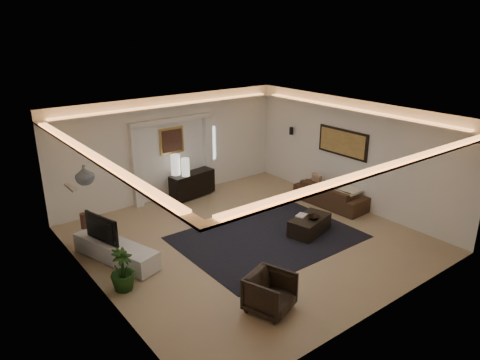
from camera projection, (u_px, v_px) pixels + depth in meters
floor at (249, 239)px, 10.33m from camera, size 7.00×7.00×0.00m
ceiling at (250, 116)px, 9.35m from camera, size 7.00×7.00×0.00m
wall_back at (172, 147)px, 12.45m from camera, size 7.00×0.00×7.00m
wall_front at (383, 238)px, 7.23m from camera, size 7.00×0.00×7.00m
wall_left at (95, 221)px, 7.83m from camera, size 0.00×7.00×7.00m
wall_right at (351, 154)px, 11.85m from camera, size 0.00×7.00×7.00m
cove_soffit at (250, 129)px, 9.45m from camera, size 7.00×7.00×0.04m
daylight_slit at (212, 143)px, 13.25m from camera, size 0.25×0.03×1.00m
area_rug at (268, 237)px, 10.41m from camera, size 4.00×3.00×0.01m
pilaster_left at (136, 168)px, 11.84m from camera, size 0.22×0.20×2.20m
pilaster_right at (208, 153)px, 13.16m from camera, size 0.22×0.20×2.20m
alcove_header at (172, 120)px, 12.11m from camera, size 2.52×0.20×0.12m
painting_frame at (172, 141)px, 12.37m from camera, size 0.74×0.04×0.74m
painting_canvas at (172, 141)px, 12.35m from camera, size 0.62×0.02×0.62m
art_panel_frame at (343, 143)px, 11.97m from camera, size 0.04×1.64×0.74m
art_panel_gold at (342, 143)px, 11.96m from camera, size 0.02×1.50×0.62m
wall_sconce at (291, 131)px, 13.35m from camera, size 0.12×0.12×0.22m
wall_niche at (71, 188)px, 8.84m from camera, size 0.10×0.55×0.04m
console at (192, 184)px, 12.68m from camera, size 1.42×0.63×0.68m
lamp_left at (175, 163)px, 12.29m from camera, size 0.32×0.32×0.58m
lamp_right at (185, 164)px, 12.20m from camera, size 0.26×0.26×0.50m
media_ledge at (116, 251)px, 9.33m from camera, size 1.14×2.19×0.40m
tv at (97, 229)px, 9.14m from camera, size 1.01×0.40×0.58m
figurine at (83, 219)px, 9.83m from camera, size 0.14×0.14×0.36m
ginger_jar at (85, 175)px, 8.92m from camera, size 0.50×0.50×0.40m
plant at (123, 270)px, 8.25m from camera, size 0.66×0.66×0.83m
sofa at (331, 195)px, 12.18m from camera, size 2.11×0.92×0.60m
throw_blanket at (349, 191)px, 11.73m from camera, size 0.60×0.49×0.07m
throw_pillow at (317, 180)px, 12.54m from camera, size 0.16×0.36×0.34m
coffee_table at (309, 225)px, 10.56m from camera, size 1.20×0.85×0.41m
bowl at (313, 217)px, 10.42m from camera, size 0.32×0.32×0.07m
magazine at (301, 215)px, 10.57m from camera, size 0.33×0.28×0.03m
armchair at (270, 293)px, 7.68m from camera, size 0.95×0.96×0.69m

